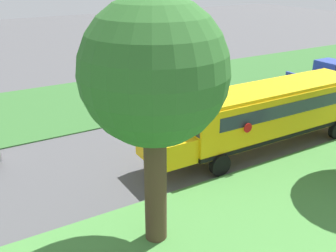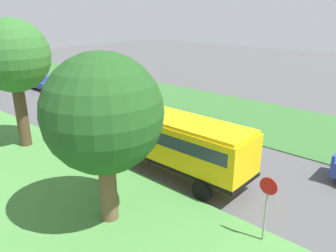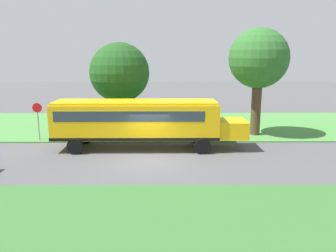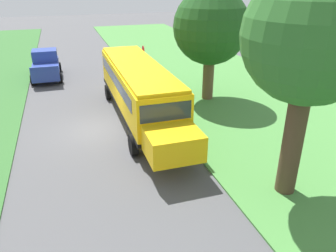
{
  "view_description": "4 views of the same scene",
  "coord_description": "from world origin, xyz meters",
  "px_view_note": "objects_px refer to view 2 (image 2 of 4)",
  "views": [
    {
      "loc": [
        -15.78,
        13.15,
        8.61
      ],
      "look_at": [
        -0.27,
        3.85,
        1.25
      ],
      "focal_mm": 42.0,
      "sensor_mm": 36.0,
      "label": 1
    },
    {
      "loc": [
        -14.75,
        -12.28,
        8.38
      ],
      "look_at": [
        -0.87,
        0.12,
        1.79
      ],
      "focal_mm": 35.0,
      "sensor_mm": 36.0,
      "label": 2
    },
    {
      "loc": [
        18.29,
        1.02,
        5.92
      ],
      "look_at": [
        -0.26,
        1.14,
        1.99
      ],
      "focal_mm": 35.0,
      "sensor_mm": 36.0,
      "label": 3
    },
    {
      "loc": [
        1.26,
        16.38,
        7.49
      ],
      "look_at": [
        -2.74,
        3.9,
        1.51
      ],
      "focal_mm": 35.0,
      "sensor_mm": 36.0,
      "label": 4
    }
  ],
  "objects_px": {
    "school_bus": "(158,134)",
    "oak_tree_beside_bus": "(105,116)",
    "oak_tree_roadside_mid": "(13,58)",
    "car_silver_nearest": "(87,94)",
    "car_blue_middle": "(43,82)",
    "stop_sign": "(267,202)"
  },
  "relations": [
    {
      "from": "school_bus",
      "to": "oak_tree_roadside_mid",
      "type": "distance_m",
      "value": 9.92
    },
    {
      "from": "school_bus",
      "to": "oak_tree_beside_bus",
      "type": "relative_size",
      "value": 1.76
    },
    {
      "from": "car_silver_nearest",
      "to": "oak_tree_beside_bus",
      "type": "bearing_deg",
      "value": -122.29
    },
    {
      "from": "oak_tree_beside_bus",
      "to": "oak_tree_roadside_mid",
      "type": "height_order",
      "value": "oak_tree_roadside_mid"
    },
    {
      "from": "stop_sign",
      "to": "oak_tree_roadside_mid",
      "type": "bearing_deg",
      "value": 95.84
    },
    {
      "from": "car_blue_middle",
      "to": "car_silver_nearest",
      "type": "bearing_deg",
      "value": -90.0
    },
    {
      "from": "stop_sign",
      "to": "school_bus",
      "type": "bearing_deg",
      "value": 74.37
    },
    {
      "from": "oak_tree_beside_bus",
      "to": "school_bus",
      "type": "bearing_deg",
      "value": 21.89
    },
    {
      "from": "school_bus",
      "to": "oak_tree_roadside_mid",
      "type": "height_order",
      "value": "oak_tree_roadside_mid"
    },
    {
      "from": "car_silver_nearest",
      "to": "stop_sign",
      "type": "distance_m",
      "value": 23.01
    },
    {
      "from": "oak_tree_beside_bus",
      "to": "stop_sign",
      "type": "distance_m",
      "value": 6.8
    },
    {
      "from": "car_silver_nearest",
      "to": "school_bus",
      "type": "bearing_deg",
      "value": -110.37
    },
    {
      "from": "car_silver_nearest",
      "to": "car_blue_middle",
      "type": "distance_m",
      "value": 8.36
    },
    {
      "from": "car_silver_nearest",
      "to": "oak_tree_roadside_mid",
      "type": "relative_size",
      "value": 0.55
    },
    {
      "from": "school_bus",
      "to": "car_blue_middle",
      "type": "xyz_separation_m",
      "value": [
        5.32,
        22.68,
        -1.05
      ]
    },
    {
      "from": "oak_tree_roadside_mid",
      "to": "stop_sign",
      "type": "bearing_deg",
      "value": -84.16
    },
    {
      "from": "car_silver_nearest",
      "to": "oak_tree_beside_bus",
      "type": "distance_m",
      "value": 19.68
    },
    {
      "from": "car_blue_middle",
      "to": "oak_tree_roadside_mid",
      "type": "distance_m",
      "value": 17.58
    },
    {
      "from": "car_blue_middle",
      "to": "stop_sign",
      "type": "distance_m",
      "value": 31.03
    },
    {
      "from": "oak_tree_roadside_mid",
      "to": "school_bus",
      "type": "bearing_deg",
      "value": -66.19
    },
    {
      "from": "car_blue_middle",
      "to": "stop_sign",
      "type": "xyz_separation_m",
      "value": [
        -7.4,
        -30.12,
        0.86
      ]
    },
    {
      "from": "school_bus",
      "to": "stop_sign",
      "type": "bearing_deg",
      "value": -105.63
    }
  ]
}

